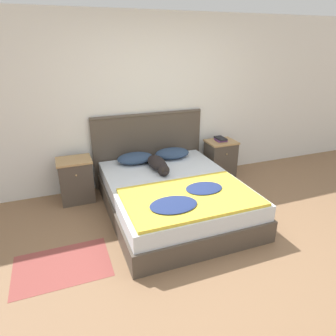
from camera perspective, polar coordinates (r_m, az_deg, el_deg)
ground_plane at (r=3.44m, az=9.46°, el=-15.85°), size 16.00×16.00×0.00m
wall_back at (r=4.72m, az=-2.70°, el=12.33°), size 9.00×0.06×2.55m
bed at (r=4.01m, az=1.07°, el=-5.52°), size 1.69×2.08×0.47m
headboard at (r=4.79m, az=-3.67°, el=4.00°), size 1.77×0.06×1.14m
nightstand_left at (r=4.47m, az=-17.09°, el=-2.21°), size 0.48×0.40×0.63m
nightstand_right at (r=5.12m, az=9.90°, el=1.71°), size 0.48×0.40×0.63m
pillow_left at (r=4.49m, az=-6.27°, el=1.89°), size 0.54×0.38×0.14m
pillow_right at (r=4.66m, az=0.80°, el=2.83°), size 0.54×0.38×0.14m
quilt at (r=3.46m, az=4.12°, el=-5.54°), size 1.52×0.97×0.07m
dog at (r=4.22m, az=-1.89°, el=0.75°), size 0.23×0.71×0.17m
book_stack at (r=5.03m, az=10.00°, el=5.45°), size 0.17×0.23×0.06m
rug at (r=3.43m, az=-19.48°, el=-17.16°), size 0.96×0.66×0.00m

